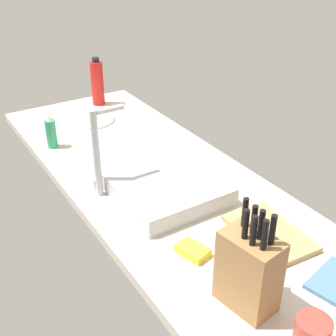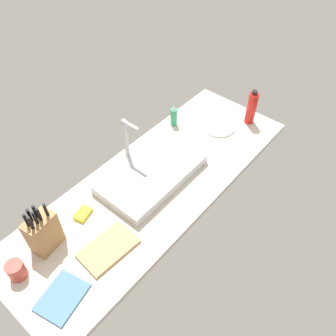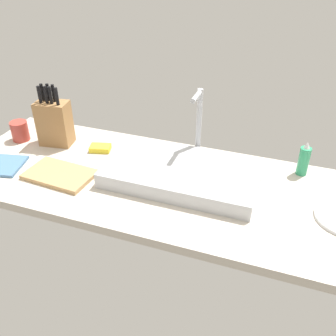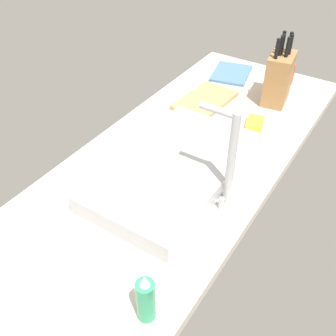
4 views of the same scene
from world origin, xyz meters
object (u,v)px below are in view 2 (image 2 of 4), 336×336
Objects in this scene: coffee_mug at (16,270)px; faucet at (127,140)px; water_bottle at (251,108)px; dinner_plate at (219,126)px; knife_block at (43,232)px; soap_bottle at (174,116)px; sink_basin at (152,174)px; dish_sponge at (83,214)px; cutting_board at (108,248)px; dish_towel at (62,297)px.

faucet is at bearing 8.03° from coffee_mug.
dinner_plate is (-17.44, 11.77, -10.57)cm from water_bottle.
knife_block reaches higher than soap_bottle.
dinner_plate is at bearing -20.23° from faucet.
sink_basin is 79.99cm from water_bottle.
dish_sponge is at bearing 166.89° from sink_basin.
soap_bottle is at bearing 7.06° from dish_sponge.
sink_basin is at bearing 17.16° from cutting_board.
water_bottle is 154.11cm from dish_towel.
cutting_board is 97.69cm from soap_bottle.
dish_sponge reaches higher than dinner_plate.
faucet is 84.42cm from water_bottle.
soap_bottle is (107.64, 11.25, -4.21)cm from knife_block.
coffee_mug is (-82.46, -11.63, -13.00)cm from faucet.
soap_bottle reaches higher than dish_sponge.
sink_basin reaches higher than cutting_board.
knife_block is at bearing -174.03° from soap_bottle.
dinner_plate is 136.89cm from dish_towel.
water_bottle reaches higher than dish_sponge.
knife_block is (-63.52, 9.09, 7.55)cm from sink_basin.
faucet is 44.70cm from soap_bottle.
faucet reaches higher than soap_bottle.
knife_block is at bearing 170.02° from water_bottle.
dish_sponge is (34.04, 26.32, 0.60)cm from dish_towel.
faucet is 65.38cm from knife_block.
dish_towel is at bearing -179.70° from water_bottle.
knife_block is 19.25cm from coffee_mug.
faucet reaches higher than dish_sponge.
knife_block is at bearing 64.56° from dish_towel.
dinner_plate is 103.19cm from dish_sponge.
faucet is 65.82cm from dinner_plate.
coffee_mug reaches higher than sink_basin.
dish_towel is at bearing -167.63° from sink_basin.
sink_basin is 60.74cm from dinner_plate.
water_bottle is 2.65× the size of dish_sponge.
dish_towel is at bearing -162.87° from soap_bottle.
soap_bottle is 86.64cm from dish_sponge.
dinner_plate is at bearing -56.00° from soap_bottle.
sink_basin is 77.59cm from dish_towel.
coffee_mug reaches higher than dish_sponge.
soap_bottle is 29.97cm from dinner_plate.
dinner_plate is at bearing -3.80° from sink_basin.
faucet is 3.44× the size of dish_sponge.
coffee_mug is 40.14cm from dish_sponge.
dinner_plate and dish_towel have the same top height.
dish_towel is at bearing -155.71° from faucet.
faucet is 46.36cm from dish_sponge.
knife_block is (-64.41, -8.88, -6.89)cm from faucet.
knife_block reaches higher than cutting_board.
water_bottle is 122.80cm from dish_sponge.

